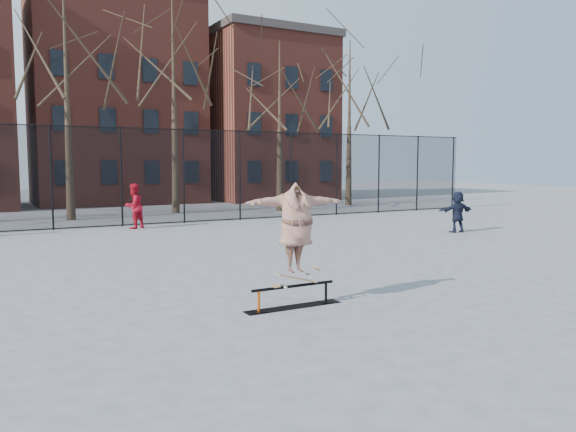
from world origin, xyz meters
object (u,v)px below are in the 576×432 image
skater (296,234)px  bystander_red (134,206)px  skate_rail (293,298)px  bystander_navy (457,212)px  skateboard (296,282)px

skater → bystander_red: bearing=91.8°
skate_rail → bystander_navy: (10.63, 6.45, 0.60)m
skateboard → bystander_navy: (10.58, 6.45, 0.30)m
skater → bystander_navy: (10.58, 6.45, -0.54)m
skateboard → bystander_navy: bearing=31.4°
skate_rail → bystander_navy: bystander_navy is taller
skateboard → skater: (0.00, 0.00, 0.84)m
skateboard → skater: size_ratio=0.43×
skate_rail → skater: bearing=0.0°
skateboard → bystander_red: bearing=88.2°
bystander_red → bystander_navy: bystander_red is taller
skater → bystander_red: skater is taller
skate_rail → bystander_red: bystander_red is taller
skateboard → bystander_navy: bystander_navy is taller
bystander_navy → skater: bearing=39.0°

